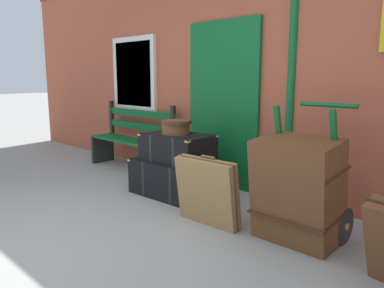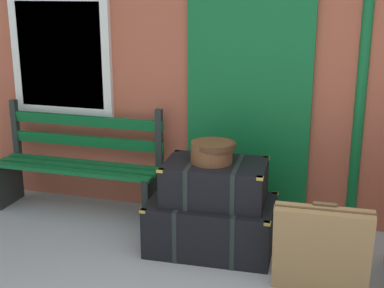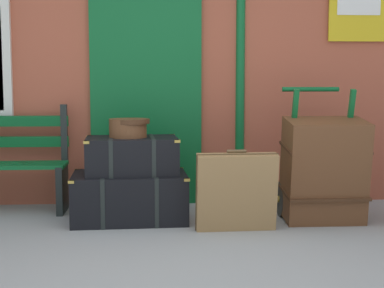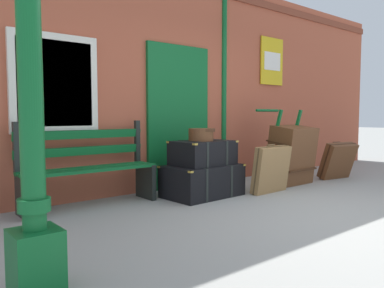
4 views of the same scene
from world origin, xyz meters
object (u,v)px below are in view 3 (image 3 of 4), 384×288
at_px(large_brown_trunk, 324,170).
at_px(suitcase_slate, 236,192).
at_px(round_hatbox, 128,127).
at_px(porters_trolley, 318,188).
at_px(steamer_trunk_middle, 132,155).
at_px(steamer_trunk_base, 130,197).

height_order(large_brown_trunk, suitcase_slate, large_brown_trunk).
bearing_deg(round_hatbox, porters_trolley, -0.79).
bearing_deg(steamer_trunk_middle, round_hatbox, 174.19).
bearing_deg(suitcase_slate, porters_trolley, 28.00).
distance_m(steamer_trunk_base, large_brown_trunk, 1.73).
xyz_separation_m(steamer_trunk_base, steamer_trunk_middle, (0.02, 0.02, 0.37)).
distance_m(steamer_trunk_base, suitcase_slate, 1.00).
relative_size(steamer_trunk_base, porters_trolley, 0.88).
xyz_separation_m(steamer_trunk_base, suitcase_slate, (0.89, -0.43, 0.12)).
bearing_deg(round_hatbox, steamer_trunk_base, -73.27).
bearing_deg(porters_trolley, round_hatbox, 179.21).
relative_size(steamer_trunk_middle, porters_trolley, 0.71).
xyz_separation_m(round_hatbox, porters_trolley, (1.70, -0.02, -0.57)).
bearing_deg(large_brown_trunk, suitcase_slate, -162.82).
height_order(steamer_trunk_middle, porters_trolley, porters_trolley).
distance_m(steamer_trunk_base, steamer_trunk_middle, 0.37).
relative_size(round_hatbox, porters_trolley, 0.30).
relative_size(round_hatbox, large_brown_trunk, 0.39).
distance_m(steamer_trunk_middle, suitcase_slate, 1.01).
height_order(steamer_trunk_base, suitcase_slate, suitcase_slate).
xyz_separation_m(steamer_trunk_base, round_hatbox, (-0.01, 0.02, 0.63)).
height_order(steamer_trunk_middle, round_hatbox, round_hatbox).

